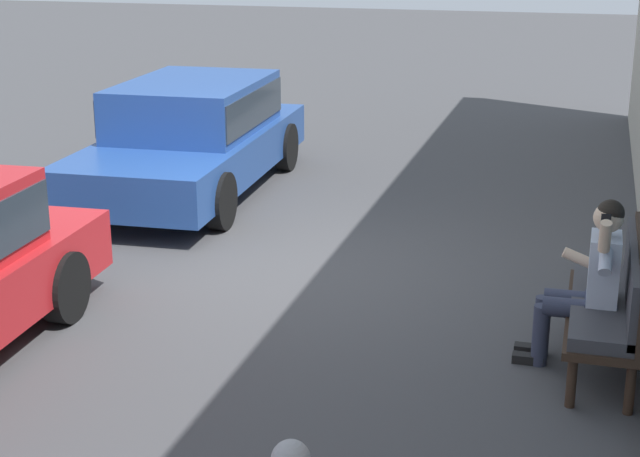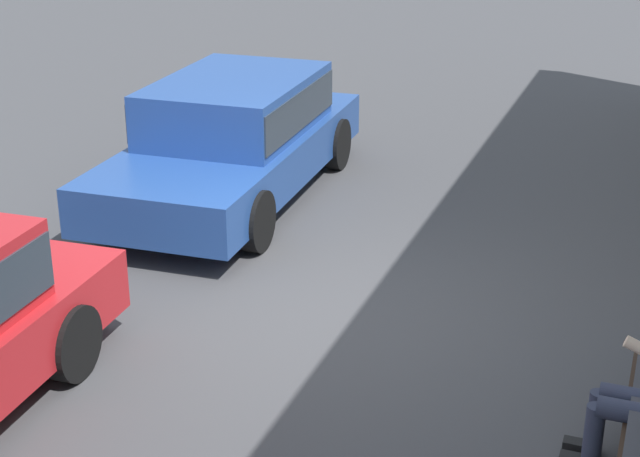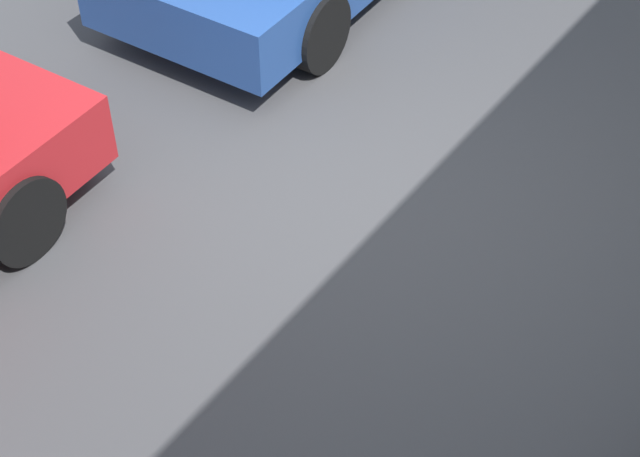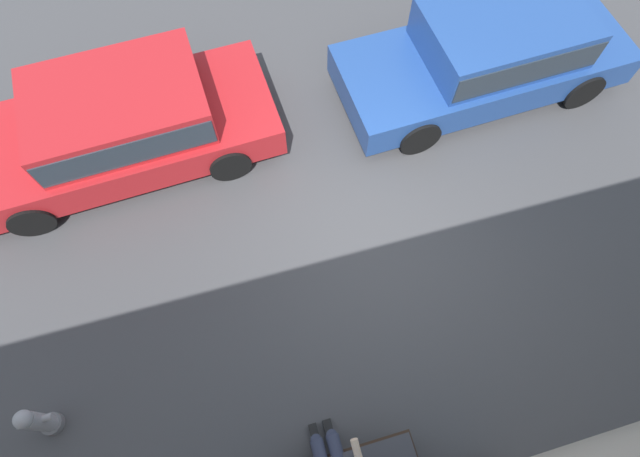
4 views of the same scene
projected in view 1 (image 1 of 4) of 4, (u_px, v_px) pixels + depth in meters
ground_plane at (303, 270)px, 9.56m from camera, size 60.00×60.00×0.00m
bench at (618, 296)px, 7.35m from camera, size 1.76×0.55×0.98m
person_on_phone at (589, 280)px, 7.30m from camera, size 0.73×0.74×1.32m
parked_car_near at (193, 132)px, 12.15m from camera, size 4.56×2.04×1.38m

